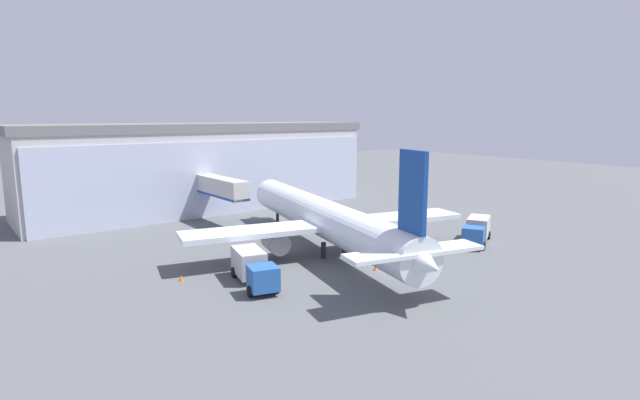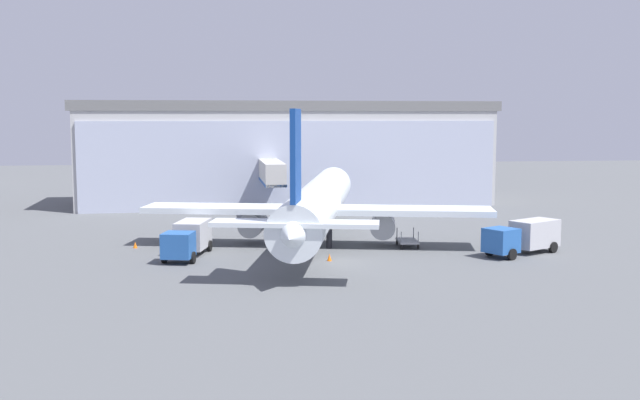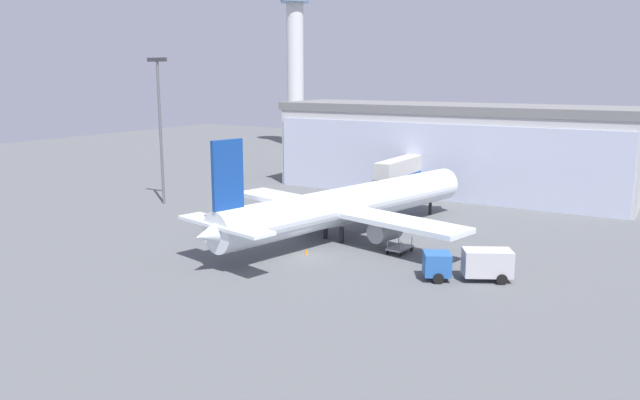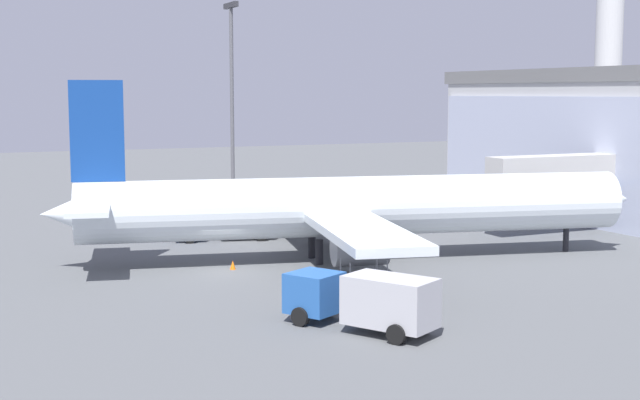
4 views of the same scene
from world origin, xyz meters
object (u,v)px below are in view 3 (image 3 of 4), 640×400
apron_light_mast (160,119)px  safety_cone_nose (306,251)px  airplane (347,205)px  catering_truck (240,219)px  safety_cone_wingtip (233,218)px  control_tower (295,53)px  baggage_cart (400,248)px  jet_bridge (404,168)px  fuel_truck (471,263)px

apron_light_mast → safety_cone_nose: (29.50, -10.28, -11.09)m
airplane → safety_cone_nose: (-0.14, -7.84, -3.20)m
catering_truck → safety_cone_wingtip: size_ratio=13.83×
apron_light_mast → catering_truck: bearing=-20.3°
safety_cone_nose → catering_truck: bearing=162.7°
control_tower → baggage_cart: control_tower is taller
airplane → safety_cone_wingtip: 15.91m
apron_light_mast → safety_cone_nose: bearing=-19.2°
catering_truck → control_tower: bearing=-137.1°
control_tower → apron_light_mast: (24.51, -68.37, -10.83)m
airplane → jet_bridge: bearing=20.4°
control_tower → baggage_cart: bearing=-50.1°
baggage_cart → safety_cone_nose: 9.09m
apron_light_mast → catering_truck: apron_light_mast is taller
fuel_truck → safety_cone_nose: fuel_truck is taller
apron_light_mast → fuel_truck: 47.50m
fuel_truck → catering_truck: bearing=-34.8°
jet_bridge → baggage_cart: bearing=-157.3°
catering_truck → baggage_cart: 18.40m
control_tower → safety_cone_wingtip: 83.67m
jet_bridge → apron_light_mast: apron_light_mast is taller
airplane → fuel_truck: size_ratio=5.22×
airplane → safety_cone_wingtip: bearing=103.3°
control_tower → safety_cone_wingtip: control_tower is taller
catering_truck → safety_cone_wingtip: catering_truck is taller
airplane → baggage_cart: bearing=-97.1°
control_tower → airplane: size_ratio=0.99×
jet_bridge → airplane: airplane is taller
fuel_truck → safety_cone_nose: (-15.98, -0.79, -1.19)m
apron_light_mast → airplane: size_ratio=0.49×
safety_cone_wingtip → airplane: bearing=0.5°
jet_bridge → control_tower: 74.07m
airplane → baggage_cart: airplane is taller
jet_bridge → safety_cone_wingtip: jet_bridge is taller
fuel_truck → airplane: bearing=-53.3°
airplane → fuel_truck: 17.46m
safety_cone_nose → airplane: bearing=89.0°
airplane → fuel_truck: (15.85, -7.04, -2.00)m
control_tower → apron_light_mast: bearing=-70.3°
catering_truck → baggage_cart: (18.28, 1.83, -0.97)m
jet_bridge → catering_truck: bearing=160.9°
catering_truck → baggage_cart: size_ratio=2.61×
control_tower → safety_cone_wingtip: (38.57, -70.94, -21.92)m
control_tower → apron_light_mast: control_tower is taller
control_tower → airplane: (54.15, -70.81, -18.72)m
catering_truck → safety_cone_wingtip: (-4.63, 4.34, -1.19)m
apron_light_mast → safety_cone_wingtip: bearing=-10.4°
fuel_truck → safety_cone_nose: 16.05m
apron_light_mast → safety_cone_nose: apron_light_mast is taller
catering_truck → fuel_truck: 26.92m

